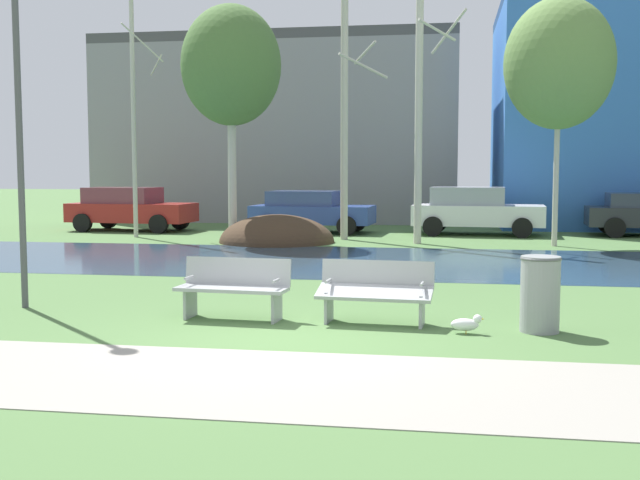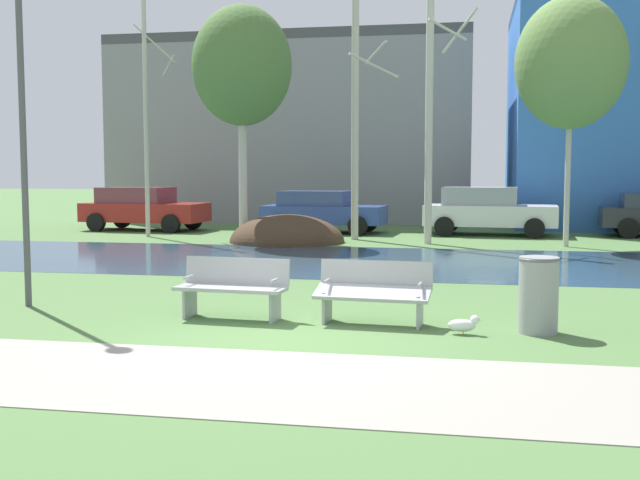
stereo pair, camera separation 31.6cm
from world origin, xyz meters
name	(u,v)px [view 2 (the right image)]	position (x,y,z in m)	size (l,w,h in m)	color
ground_plane	(375,255)	(0.00, 10.00, 0.00)	(120.00, 120.00, 0.00)	#4C703D
paved_path_strip	(236,380)	(0.00, -1.97, 0.01)	(60.00, 2.57, 0.01)	gray
river_band	(368,261)	(0.00, 8.58, 0.00)	(80.00, 6.50, 0.01)	#2D475B
soil_mound	(287,242)	(-2.97, 12.92, 0.00)	(3.40, 3.32, 1.65)	#423021
bench_left	(233,286)	(-1.01, 1.20, 0.47)	(1.64, 0.68, 0.87)	#9EA0A3
bench_right	(373,290)	(1.03, 1.20, 0.47)	(1.64, 0.68, 0.87)	#9EA0A3
trash_bin	(538,294)	(3.23, 1.01, 0.52)	(0.54, 0.54, 1.01)	gray
seagull	(464,325)	(2.27, 0.72, 0.13)	(0.44, 0.16, 0.26)	white
streetlamp	(21,75)	(-4.49, 1.60, 3.59)	(0.32, 0.32, 5.39)	#4C4C51
birch_far_left	(146,101)	(-7.76, 13.96, 4.28)	(1.16, 2.13, 8.43)	#BCB7A8
birch_left	(242,66)	(-4.42, 13.29, 5.21)	(2.98, 2.98, 7.02)	#BCB7A8
birch_center_left	(356,90)	(-1.11, 14.19, 4.55)	(1.43, 2.29, 9.02)	#BCB7A8
birch_center	(431,96)	(1.17, 13.21, 4.22)	(1.44, 2.32, 8.25)	beige
birch_center_right	(571,63)	(4.97, 13.08, 5.04)	(3.01, 3.01, 6.86)	#BCB7A8
parked_van_nearest_red	(143,208)	(-9.02, 16.39, 0.80)	(4.39, 2.26, 1.52)	maroon
parked_sedan_second_blue	(322,211)	(-2.61, 16.56, 0.76)	(4.19, 2.22, 1.42)	#2D4793
parked_hatch_third_white	(487,210)	(2.89, 16.59, 0.82)	(4.33, 2.26, 1.57)	silver
building_grey_warehouse	(296,131)	(-5.10, 23.75, 3.81)	(14.88, 6.22, 7.61)	gray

